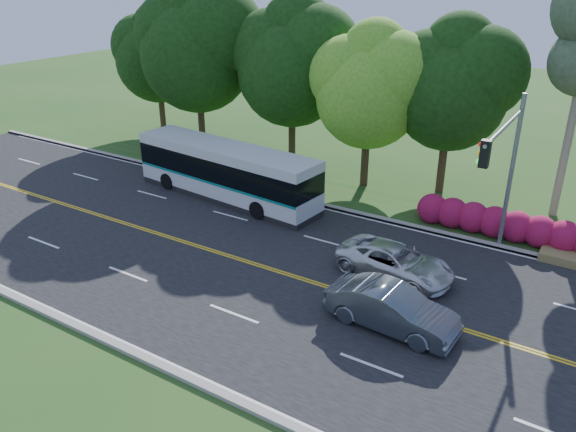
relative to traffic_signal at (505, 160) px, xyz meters
The scene contains 12 objects.
ground 9.65m from the traffic_signal, 140.23° to the right, with size 120.00×120.00×0.00m, color #224F1A.
road 9.65m from the traffic_signal, 140.23° to the right, with size 60.00×14.00×0.02m, color black.
curb_north 8.15m from the traffic_signal, 164.96° to the left, with size 60.00×0.30×0.15m, color gray.
curb_south 14.86m from the traffic_signal, 117.35° to the right, with size 60.00×0.30×0.15m, color gray.
grass_verge 8.74m from the traffic_signal, 151.03° to the left, with size 60.00×4.00×0.10m, color #224F1A.
lane_markings 9.71m from the traffic_signal, 140.63° to the right, with size 57.60×13.82×0.00m.
tree_row 13.61m from the traffic_signal, 150.00° to the left, with size 44.70×9.10×13.84m.
bougainvillea_hedge 4.86m from the traffic_signal, 75.94° to the left, with size 9.50×2.25×1.50m.
traffic_signal is the anchor object (origin of this frame).
transit_bus 14.49m from the traffic_signal, behind, with size 11.46×3.56×2.95m.
sedan 7.89m from the traffic_signal, 105.03° to the right, with size 1.64×4.70×1.55m, color slate.
suv 5.94m from the traffic_signal, 133.22° to the right, with size 2.24×4.86×1.35m, color silver.
Camera 1 is at (10.39, -17.20, 11.76)m, focal length 35.00 mm.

